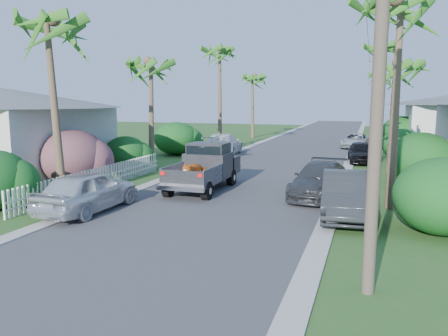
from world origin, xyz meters
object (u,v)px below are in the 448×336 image
(palm_r_d, at_px, (384,74))
(parked_car_lf, at_px, (223,144))
(palm_l_b, at_px, (150,62))
(palm_l_d, at_px, (253,76))
(palm_l_a, at_px, (50,21))
(parked_car_rf, at_px, (361,152))
(parked_car_ln, at_px, (88,191))
(utility_pole_c, at_px, (374,93))
(palm_r_b, at_px, (396,64))
(utility_pole_d, at_px, (374,95))
(parked_car_rm, at_px, (320,180))
(utility_pole_b, at_px, (375,88))
(palm_r_c, at_px, (385,46))
(palm_l_c, at_px, (220,49))
(pickup_truck, at_px, (206,166))
(utility_pole_a, at_px, (379,67))
(house_left, at_px, (2,136))
(parked_car_rd, at_px, (355,141))
(palm_r_a, at_px, (402,0))

(palm_r_d, bearing_deg, parked_car_lf, -117.91)
(palm_l_b, height_order, palm_l_d, palm_l_d)
(palm_l_a, distance_m, palm_l_d, 31.01)
(parked_car_rf, relative_size, parked_car_ln, 0.90)
(utility_pole_c, bearing_deg, palm_r_b, -85.60)
(utility_pole_d, bearing_deg, parked_car_ln, -103.13)
(parked_car_rm, xyz_separation_m, palm_l_d, (-10.10, 27.00, 5.75))
(utility_pole_b, height_order, utility_pole_c, same)
(palm_l_d, bearing_deg, palm_r_c, -32.21)
(utility_pole_b, distance_m, utility_pole_c, 15.00)
(palm_l_a, distance_m, palm_l_c, 19.03)
(pickup_truck, height_order, utility_pole_c, utility_pole_c)
(pickup_truck, bearing_deg, palm_l_a, -139.15)
(palm_l_a, bearing_deg, pickup_truck, 40.85)
(utility_pole_b, bearing_deg, utility_pole_a, -90.00)
(palm_l_b, bearing_deg, house_left, -141.12)
(parked_car_rm, relative_size, utility_pole_d, 0.53)
(palm_l_b, distance_m, palm_l_c, 10.19)
(parked_car_rd, bearing_deg, pickup_truck, -99.63)
(parked_car_rm, distance_m, palm_r_c, 20.56)
(palm_l_a, bearing_deg, parked_car_lf, 84.55)
(parked_car_rf, height_order, parked_car_ln, parked_car_ln)
(palm_l_c, height_order, utility_pole_a, palm_l_c)
(palm_l_b, bearing_deg, palm_r_c, 47.12)
(palm_l_c, relative_size, palm_r_c, 0.98)
(parked_car_rf, bearing_deg, palm_r_c, 76.04)
(palm_l_b, distance_m, house_left, 8.92)
(parked_car_rf, height_order, utility_pole_d, utility_pole_d)
(utility_pole_a, bearing_deg, parked_car_lf, 116.21)
(parked_car_rm, relative_size, utility_pole_c, 0.53)
(utility_pole_d, bearing_deg, parked_car_rf, -91.37)
(palm_r_b, height_order, house_left, palm_r_b)
(palm_l_c, relative_size, palm_r_d, 1.15)
(palm_l_b, distance_m, utility_pole_d, 33.42)
(palm_r_a, xyz_separation_m, utility_pole_b, (-0.70, 7.00, -2.82))
(parked_car_rd, xyz_separation_m, utility_pole_d, (1.28, 16.15, 4.00))
(pickup_truck, bearing_deg, parked_car_rd, 73.69)
(house_left, bearing_deg, parked_car_rd, 48.91)
(palm_l_a, bearing_deg, palm_l_c, 89.40)
(palm_r_b, distance_m, utility_pole_d, 28.05)
(parked_car_lf, height_order, palm_r_d, palm_r_d)
(parked_car_rf, distance_m, parked_car_rd, 8.94)
(palm_l_a, relative_size, utility_pole_a, 0.91)
(parked_car_rf, bearing_deg, house_left, -154.22)
(palm_l_d, xyz_separation_m, utility_pole_d, (12.10, 9.00, -1.84))
(pickup_truck, xyz_separation_m, parked_car_ln, (-2.53, -5.26, -0.26))
(parked_car_lf, height_order, palm_l_b, palm_l_b)
(palm_l_c, xyz_separation_m, palm_r_d, (12.50, 18.00, -1.18))
(parked_car_rf, relative_size, utility_pole_b, 0.44)
(parked_car_lf, height_order, palm_l_d, palm_l_d)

